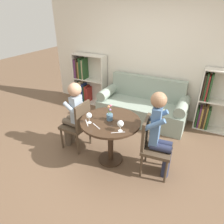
{
  "coord_description": "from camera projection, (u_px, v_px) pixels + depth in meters",
  "views": [
    {
      "loc": [
        1.2,
        -2.3,
        2.28
      ],
      "look_at": [
        0.0,
        0.05,
        0.88
      ],
      "focal_mm": 32.0,
      "sensor_mm": 36.0,
      "label": 1
    }
  ],
  "objects": [
    {
      "name": "ground_plane",
      "position": [
        111.0,
        159.0,
        3.36
      ],
      "size": [
        16.0,
        16.0,
        0.0
      ],
      "primitive_type": "plane",
      "color": "brown"
    },
    {
      "name": "back_wall",
      "position": [
        153.0,
        55.0,
        4.27
      ],
      "size": [
        5.2,
        0.05,
        2.7
      ],
      "color": "silver",
      "rests_on": "ground_plane"
    },
    {
      "name": "round_table",
      "position": [
        111.0,
        129.0,
        3.07
      ],
      "size": [
        0.91,
        0.91,
        0.76
      ],
      "color": "#382619",
      "rests_on": "ground_plane"
    },
    {
      "name": "couch",
      "position": [
        143.0,
        107.0,
        4.42
      ],
      "size": [
        1.89,
        0.8,
        0.92
      ],
      "color": "gray",
      "rests_on": "ground_plane"
    },
    {
      "name": "bookshelf_left",
      "position": [
        87.0,
        80.0,
        5.16
      ],
      "size": [
        0.86,
        0.28,
        1.26
      ],
      "color": "silver",
      "rests_on": "ground_plane"
    },
    {
      "name": "bookshelf_right",
      "position": [
        215.0,
        103.0,
        3.95
      ],
      "size": [
        0.86,
        0.28,
        1.26
      ],
      "color": "silver",
      "rests_on": "ground_plane"
    },
    {
      "name": "chair_left",
      "position": [
        78.0,
        124.0,
        3.43
      ],
      "size": [
        0.44,
        0.44,
        0.9
      ],
      "rotation": [
        0.0,
        0.0,
        -1.62
      ],
      "color": "#473828",
      "rests_on": "ground_plane"
    },
    {
      "name": "chair_right",
      "position": [
        152.0,
        144.0,
        2.92
      ],
      "size": [
        0.46,
        0.46,
        0.9
      ],
      "rotation": [
        0.0,
        0.0,
        1.68
      ],
      "color": "#473828",
      "rests_on": "ground_plane"
    },
    {
      "name": "person_left",
      "position": [
        73.0,
        113.0,
        3.38
      ],
      "size": [
        0.43,
        0.35,
        1.23
      ],
      "rotation": [
        0.0,
        0.0,
        -1.62
      ],
      "color": "brown",
      "rests_on": "ground_plane"
    },
    {
      "name": "person_right",
      "position": [
        160.0,
        133.0,
        2.8
      ],
      "size": [
        0.44,
        0.37,
        1.31
      ],
      "rotation": [
        0.0,
        0.0,
        1.68
      ],
      "color": "#282D47",
      "rests_on": "ground_plane"
    },
    {
      "name": "wine_glass_left",
      "position": [
        89.0,
        116.0,
        2.89
      ],
      "size": [
        0.09,
        0.09,
        0.16
      ],
      "color": "white",
      "rests_on": "round_table"
    },
    {
      "name": "wine_glass_right",
      "position": [
        120.0,
        124.0,
        2.7
      ],
      "size": [
        0.09,
        0.09,
        0.16
      ],
      "color": "white",
      "rests_on": "round_table"
    },
    {
      "name": "flower_vase",
      "position": [
        110.0,
        115.0,
        2.98
      ],
      "size": [
        0.1,
        0.1,
        0.25
      ],
      "color": "slate",
      "rests_on": "round_table"
    },
    {
      "name": "knife_left_setting",
      "position": [
        118.0,
        132.0,
        2.71
      ],
      "size": [
        0.16,
        0.12,
        0.0
      ],
      "color": "silver",
      "rests_on": "round_table"
    },
    {
      "name": "fork_left_setting",
      "position": [
        87.0,
        123.0,
        2.94
      ],
      "size": [
        0.14,
        0.15,
        0.0
      ],
      "color": "silver",
      "rests_on": "round_table"
    },
    {
      "name": "knife_right_setting",
      "position": [
        96.0,
        126.0,
        2.85
      ],
      "size": [
        0.17,
        0.1,
        0.0
      ],
      "color": "silver",
      "rests_on": "round_table"
    }
  ]
}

